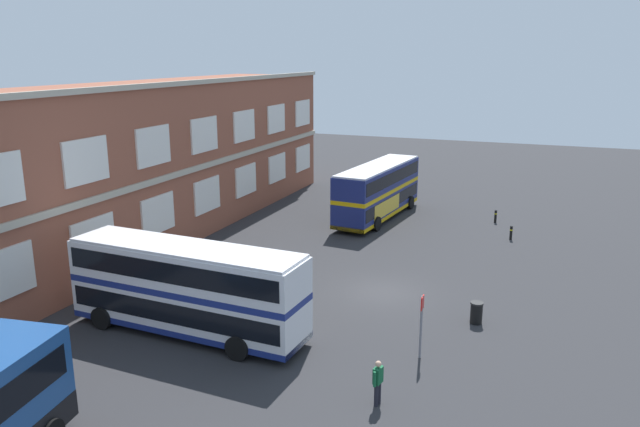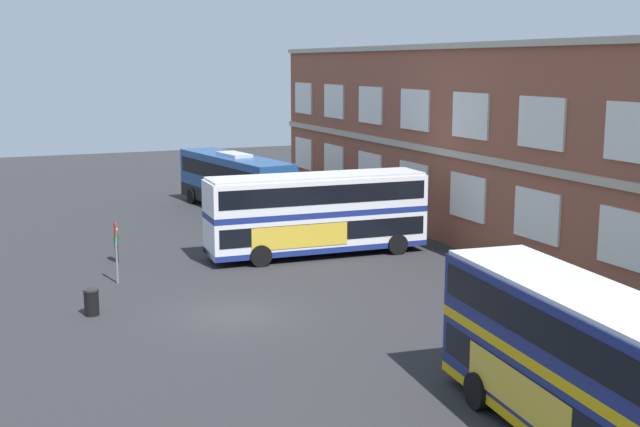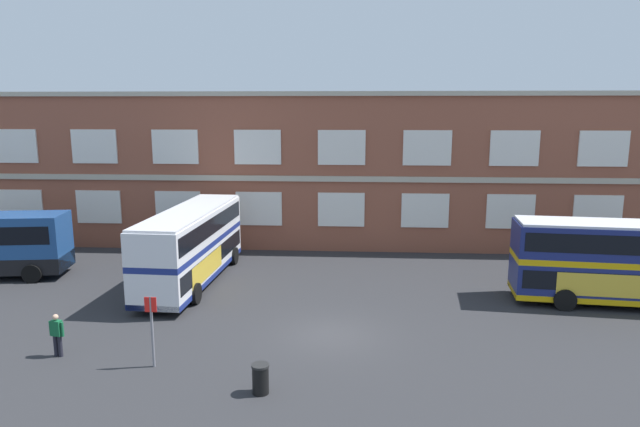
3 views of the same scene
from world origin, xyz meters
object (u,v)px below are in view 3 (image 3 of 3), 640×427
object	(u,v)px
double_decker_near	(192,244)
bus_stand_flag	(152,325)
station_litter_bin	(261,379)
double_decker_middle	(633,262)
waiting_passenger	(57,333)

from	to	relation	value
double_decker_near	bus_stand_flag	xyz separation A→B (m)	(1.49, -10.11, -0.51)
station_litter_bin	double_decker_middle	bearing A→B (deg)	30.22
double_decker_middle	waiting_passenger	distance (m)	25.80
double_decker_near	waiting_passenger	bearing A→B (deg)	-104.83
double_decker_middle	station_litter_bin	xyz separation A→B (m)	(-16.46, -9.59, -1.63)
bus_stand_flag	station_litter_bin	world-z (taller)	bus_stand_flag
double_decker_near	bus_stand_flag	world-z (taller)	double_decker_near
waiting_passenger	bus_stand_flag	bearing A→B (deg)	-9.05
bus_stand_flag	station_litter_bin	distance (m)	4.72
double_decker_near	double_decker_middle	xyz separation A→B (m)	(22.21, -2.20, 0.00)
bus_stand_flag	double_decker_middle	bearing A→B (deg)	20.89
double_decker_near	waiting_passenger	size ratio (longest dim) A/B	6.54
bus_stand_flag	double_decker_near	bearing A→B (deg)	98.37
double_decker_middle	station_litter_bin	world-z (taller)	double_decker_middle
double_decker_near	double_decker_middle	size ratio (longest dim) A/B	0.99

